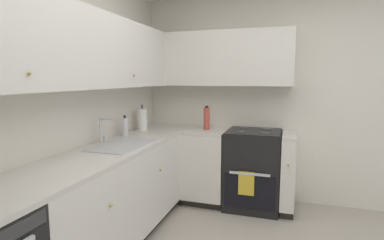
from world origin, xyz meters
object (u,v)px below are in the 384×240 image
at_px(oven_range, 253,168).
at_px(soap_bottle, 125,127).
at_px(paper_towel_roll, 142,120).
at_px(oil_bottle, 207,118).

distance_m(oven_range, soap_bottle, 1.56).
bearing_deg(soap_bottle, paper_towel_roll, -3.06).
distance_m(soap_bottle, oil_bottle, 0.99).
relative_size(oven_range, soap_bottle, 4.67).
xyz_separation_m(paper_towel_roll, oil_bottle, (0.30, -0.71, 0.01)).
bearing_deg(oil_bottle, paper_towel_roll, 112.92).
bearing_deg(oil_bottle, soap_bottle, 132.81).
bearing_deg(oven_range, soap_bottle, 118.14).
bearing_deg(paper_towel_roll, soap_bottle, 176.94).
bearing_deg(soap_bottle, oven_range, -61.86).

